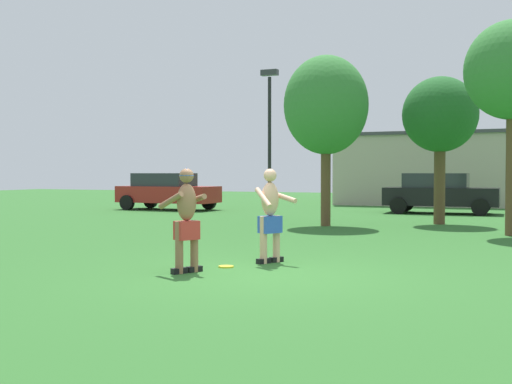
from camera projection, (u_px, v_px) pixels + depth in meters
name	position (u px, v px, depth m)	size (l,w,h in m)	color
ground_plane	(263.00, 275.00, 10.07)	(80.00, 80.00, 0.00)	#2D6628
player_near	(270.00, 213.00, 11.41)	(0.74, 0.80, 1.68)	black
player_in_red	(186.00, 215.00, 10.27)	(0.77, 0.74, 1.68)	black
frisbee	(226.00, 267.00, 10.89)	(0.26, 0.26, 0.03)	yellow
car_black_mid_lot	(440.00, 193.00, 25.17)	(4.32, 2.07, 1.58)	black
car_red_far_end	(167.00, 191.00, 27.73)	(4.34, 2.11, 1.58)	maroon
lamp_post	(270.00, 126.00, 22.29)	(0.60, 0.24, 5.17)	black
outbuilding_behind_lot	(432.00, 169.00, 32.13)	(9.23, 5.11, 3.56)	#B2A893
tree_right_field	(440.00, 116.00, 19.91)	(2.32, 2.32, 4.59)	brown
tree_behind_players	(326.00, 106.00, 19.26)	(2.54, 2.54, 5.12)	brown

